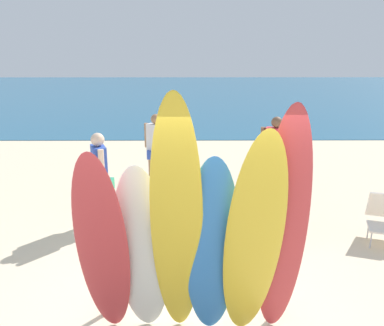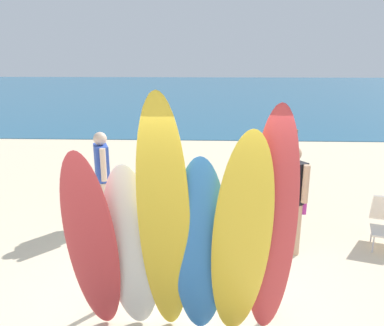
% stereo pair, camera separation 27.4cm
% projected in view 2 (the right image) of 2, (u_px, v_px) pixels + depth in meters
% --- Properties ---
extents(ground, '(60.00, 60.00, 0.00)m').
position_uv_depth(ground, '(202.00, 120.00, 18.01)').
color(ground, beige).
extents(ocean_water, '(60.00, 40.00, 0.02)m').
position_uv_depth(ocean_water, '(205.00, 90.00, 32.92)').
color(ocean_water, '#235B7F').
rests_on(ocean_water, ground).
extents(surfboard_rack, '(2.17, 0.07, 0.60)m').
position_uv_depth(surfboard_rack, '(185.00, 279.00, 4.43)').
color(surfboard_rack, brown).
rests_on(surfboard_rack, ground).
extents(surfboard_red_0, '(0.52, 0.64, 2.20)m').
position_uv_depth(surfboard_red_0, '(93.00, 249.00, 3.82)').
color(surfboard_red_0, '#D13D42').
rests_on(surfboard_red_0, ground).
extents(surfboard_white_1, '(0.59, 0.49, 2.02)m').
position_uv_depth(surfboard_white_1, '(132.00, 252.00, 3.93)').
color(surfboard_white_1, white).
rests_on(surfboard_white_1, ground).
extents(surfboard_yellow_2, '(0.51, 0.82, 2.72)m').
position_uv_depth(surfboard_yellow_2, '(165.00, 229.00, 3.65)').
color(surfboard_yellow_2, yellow).
rests_on(surfboard_yellow_2, ground).
extents(surfboard_blue_3, '(0.55, 0.55, 2.14)m').
position_uv_depth(surfboard_blue_3, '(200.00, 253.00, 3.79)').
color(surfboard_blue_3, '#337AD1').
rests_on(surfboard_blue_3, ground).
extents(surfboard_yellow_4, '(0.64, 0.77, 2.42)m').
position_uv_depth(surfboard_yellow_4, '(241.00, 246.00, 3.64)').
color(surfboard_yellow_4, yellow).
rests_on(surfboard_yellow_4, ground).
extents(surfboard_red_5, '(0.54, 0.70, 2.62)m').
position_uv_depth(surfboard_red_5, '(271.00, 234.00, 3.67)').
color(surfboard_red_5, '#D13D42').
rests_on(surfboard_red_5, ground).
extents(beachgoer_photographing, '(0.44, 0.60, 1.69)m').
position_uv_depth(beachgoer_photographing, '(102.00, 172.00, 6.75)').
color(beachgoer_photographing, beige).
rests_on(beachgoer_photographing, ground).
extents(beachgoer_strolling, '(0.63, 0.34, 1.73)m').
position_uv_depth(beachgoer_strolling, '(280.00, 151.00, 8.09)').
color(beachgoer_strolling, brown).
rests_on(beachgoer_strolling, ground).
extents(beachgoer_near_rack, '(0.44, 0.55, 1.69)m').
position_uv_depth(beachgoer_near_rack, '(291.00, 192.00, 5.78)').
color(beachgoer_near_rack, tan).
rests_on(beachgoer_near_rack, ground).
extents(beachgoer_by_water, '(0.57, 0.39, 1.68)m').
position_uv_depth(beachgoer_by_water, '(162.00, 144.00, 8.82)').
color(beachgoer_by_water, '#9E704C').
rests_on(beachgoer_by_water, ground).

